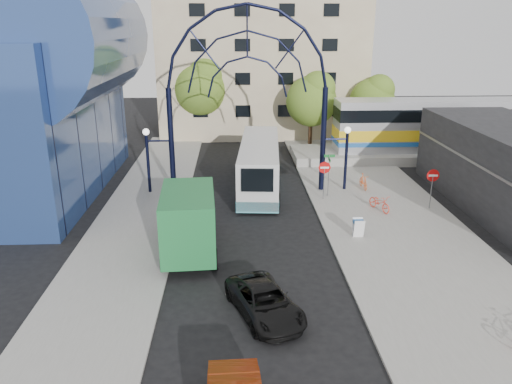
{
  "coord_description": "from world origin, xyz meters",
  "views": [
    {
      "loc": [
        -0.92,
        -18.11,
        10.87
      ],
      "look_at": [
        0.18,
        6.0,
        2.69
      ],
      "focal_mm": 35.0,
      "sensor_mm": 36.0,
      "label": 1
    }
  ],
  "objects_px": {
    "train_car": "(485,124)",
    "city_bus": "(260,164)",
    "street_name_sign": "(329,166)",
    "bike_near_b": "(363,181)",
    "gateway_arch": "(247,62)",
    "tree_north_c": "(374,98)",
    "tree_north_a": "(313,98)",
    "do_not_enter_sign": "(433,179)",
    "black_suv": "(265,302)",
    "stop_sign": "(324,171)",
    "bike_near_a": "(380,202)",
    "tree_north_b": "(202,86)",
    "green_truck": "(189,219)",
    "sandwich_board": "(358,226)"
  },
  "relations": [
    {
      "from": "train_car",
      "to": "city_bus",
      "type": "relative_size",
      "value": 2.15
    },
    {
      "from": "street_name_sign",
      "to": "bike_near_b",
      "type": "distance_m",
      "value": 3.39
    },
    {
      "from": "gateway_arch",
      "to": "tree_north_c",
      "type": "bearing_deg",
      "value": 48.96
    },
    {
      "from": "gateway_arch",
      "to": "tree_north_c",
      "type": "xyz_separation_m",
      "value": [
        12.12,
        13.93,
        -4.28
      ]
    },
    {
      "from": "street_name_sign",
      "to": "city_bus",
      "type": "bearing_deg",
      "value": 150.03
    },
    {
      "from": "train_car",
      "to": "tree_north_a",
      "type": "relative_size",
      "value": 3.59
    },
    {
      "from": "do_not_enter_sign",
      "to": "black_suv",
      "type": "xyz_separation_m",
      "value": [
        -10.81,
        -11.16,
        -1.37
      ]
    },
    {
      "from": "stop_sign",
      "to": "bike_near_a",
      "type": "xyz_separation_m",
      "value": [
        3.02,
        -2.21,
        -1.37
      ]
    },
    {
      "from": "stop_sign",
      "to": "train_car",
      "type": "bearing_deg",
      "value": 33.34
    },
    {
      "from": "tree_north_b",
      "to": "tree_north_c",
      "type": "xyz_separation_m",
      "value": [
        16.0,
        -2.0,
        -0.99
      ]
    },
    {
      "from": "tree_north_a",
      "to": "bike_near_a",
      "type": "height_order",
      "value": "tree_north_a"
    },
    {
      "from": "tree_north_b",
      "to": "black_suv",
      "type": "height_order",
      "value": "tree_north_b"
    },
    {
      "from": "do_not_enter_sign",
      "to": "gateway_arch",
      "type": "bearing_deg",
      "value": 160.01
    },
    {
      "from": "tree_north_c",
      "to": "bike_near_b",
      "type": "xyz_separation_m",
      "value": [
        -4.23,
        -13.93,
        -3.65
      ]
    },
    {
      "from": "train_car",
      "to": "city_bus",
      "type": "distance_m",
      "value": 20.4
    },
    {
      "from": "train_car",
      "to": "black_suv",
      "type": "height_order",
      "value": "train_car"
    },
    {
      "from": "bike_near_a",
      "to": "bike_near_b",
      "type": "height_order",
      "value": "bike_near_b"
    },
    {
      "from": "green_truck",
      "to": "train_car",
      "type": "bearing_deg",
      "value": 32.93
    },
    {
      "from": "sandwich_board",
      "to": "city_bus",
      "type": "relative_size",
      "value": 0.08
    },
    {
      "from": "green_truck",
      "to": "tree_north_b",
      "type": "bearing_deg",
      "value": 88.16
    },
    {
      "from": "tree_north_a",
      "to": "bike_near_a",
      "type": "relative_size",
      "value": 3.65
    },
    {
      "from": "city_bus",
      "to": "black_suv",
      "type": "relative_size",
      "value": 2.67
    },
    {
      "from": "stop_sign",
      "to": "do_not_enter_sign",
      "type": "relative_size",
      "value": 1.01
    },
    {
      "from": "bike_near_a",
      "to": "bike_near_b",
      "type": "distance_m",
      "value": 4.21
    },
    {
      "from": "train_car",
      "to": "do_not_enter_sign",
      "type": "bearing_deg",
      "value": -126.87
    },
    {
      "from": "stop_sign",
      "to": "city_bus",
      "type": "xyz_separation_m",
      "value": [
        -3.96,
        3.11,
        -0.34
      ]
    },
    {
      "from": "tree_north_a",
      "to": "green_truck",
      "type": "relative_size",
      "value": 1.02
    },
    {
      "from": "bike_near_b",
      "to": "street_name_sign",
      "type": "bearing_deg",
      "value": -154.69
    },
    {
      "from": "train_car",
      "to": "black_suv",
      "type": "relative_size",
      "value": 5.75
    },
    {
      "from": "train_car",
      "to": "city_bus",
      "type": "bearing_deg",
      "value": -160.23
    },
    {
      "from": "sandwich_board",
      "to": "bike_near_a",
      "type": "height_order",
      "value": "bike_near_a"
    },
    {
      "from": "sandwich_board",
      "to": "tree_north_a",
      "type": "relative_size",
      "value": 0.14
    },
    {
      "from": "do_not_enter_sign",
      "to": "bike_near_a",
      "type": "bearing_deg",
      "value": -176.25
    },
    {
      "from": "sandwich_board",
      "to": "do_not_enter_sign",
      "type": "bearing_deg",
      "value": 36.68
    },
    {
      "from": "stop_sign",
      "to": "do_not_enter_sign",
      "type": "distance_m",
      "value": 6.51
    },
    {
      "from": "gateway_arch",
      "to": "tree_north_c",
      "type": "relative_size",
      "value": 2.1
    },
    {
      "from": "gateway_arch",
      "to": "sandwich_board",
      "type": "distance_m",
      "value": 12.52
    },
    {
      "from": "gateway_arch",
      "to": "stop_sign",
      "type": "relative_size",
      "value": 5.46
    },
    {
      "from": "tree_north_b",
      "to": "bike_near_a",
      "type": "bearing_deg",
      "value": -59.85
    },
    {
      "from": "tree_north_a",
      "to": "city_bus",
      "type": "xyz_separation_m",
      "value": [
        -5.28,
        -10.81,
        -2.95
      ]
    },
    {
      "from": "tree_north_a",
      "to": "green_truck",
      "type": "xyz_separation_m",
      "value": [
        -9.31,
        -20.99,
        -2.92
      ]
    },
    {
      "from": "stop_sign",
      "to": "do_not_enter_sign",
      "type": "height_order",
      "value": "stop_sign"
    },
    {
      "from": "sandwich_board",
      "to": "tree_north_c",
      "type": "distance_m",
      "value": 23.17
    },
    {
      "from": "sandwich_board",
      "to": "train_car",
      "type": "distance_m",
      "value": 21.65
    },
    {
      "from": "train_car",
      "to": "bike_near_b",
      "type": "height_order",
      "value": "train_car"
    },
    {
      "from": "green_truck",
      "to": "bike_near_a",
      "type": "bearing_deg",
      "value": 20.37
    },
    {
      "from": "black_suv",
      "to": "bike_near_b",
      "type": "bearing_deg",
      "value": 43.2
    },
    {
      "from": "stop_sign",
      "to": "sandwich_board",
      "type": "relative_size",
      "value": 2.53
    },
    {
      "from": "stop_sign",
      "to": "train_car",
      "type": "distance_m",
      "value": 18.22
    },
    {
      "from": "tree_north_b",
      "to": "bike_near_a",
      "type": "distance_m",
      "value": 23.75
    }
  ]
}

